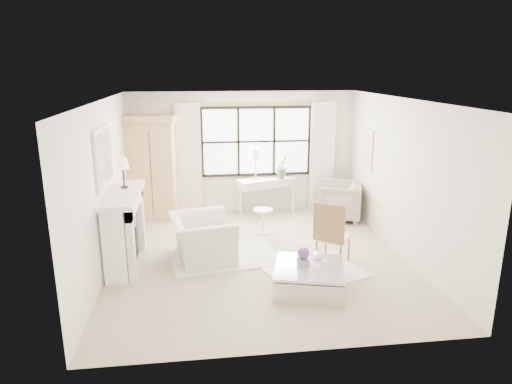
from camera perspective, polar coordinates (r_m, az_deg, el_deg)
floor at (r=8.01m, az=0.41°, el=-8.20°), size 5.50×5.50×0.00m
ceiling at (r=7.36m, az=0.45°, el=11.45°), size 5.50×5.50×0.00m
wall_back at (r=10.24m, az=-1.66°, el=4.94°), size 5.00×0.00×5.00m
wall_front at (r=4.99m, az=4.73°, el=-6.49°), size 5.00×0.00×5.00m
wall_left at (r=7.65m, az=-18.45°, el=0.55°), size 0.00×5.50×5.50m
wall_right at (r=8.28m, az=17.85°, el=1.69°), size 0.00×5.50×5.50m
window_pane at (r=10.21m, az=0.03°, el=6.34°), size 2.40×0.02×1.50m
window_frame at (r=10.20m, az=0.04°, el=6.33°), size 2.50×0.04×1.50m
curtain_rod at (r=10.05m, az=0.08°, el=11.19°), size 3.30×0.04×0.04m
curtain_left at (r=10.12m, az=-8.39°, el=3.99°), size 0.55×0.10×2.47m
curtain_right at (r=10.50m, az=8.26°, el=4.40°), size 0.55×0.10×2.47m
fireplace at (r=7.81m, az=-16.39°, el=-4.37°), size 0.58×1.66×1.26m
mirror_frame at (r=7.55m, az=-18.54°, el=4.16°), size 0.05×1.15×0.95m
mirror_glass at (r=7.54m, az=-18.32°, el=4.17°), size 0.02×1.00×0.80m
art_frame at (r=9.76m, az=13.62°, el=5.19°), size 0.04×0.62×0.82m
art_canvas at (r=9.75m, az=13.51°, el=5.19°), size 0.01×0.52×0.72m
mantel_lamp at (r=7.81m, az=-16.34°, el=3.30°), size 0.22×0.22×0.51m
armoire at (r=10.03m, az=-12.85°, el=3.11°), size 1.20×0.84×2.24m
console_table at (r=10.29m, az=1.28°, el=-0.44°), size 1.38×0.83×0.80m
console_lamp at (r=10.02m, az=-0.06°, el=4.75°), size 0.28×0.28×0.69m
orchid_plant at (r=10.17m, az=3.29°, el=3.21°), size 0.37×0.35×0.53m
side_table at (r=9.01m, az=0.88°, el=-3.22°), size 0.40×0.40×0.51m
rug_left at (r=8.05m, az=-3.95°, el=-7.99°), size 2.00×1.54×0.03m
rug_right at (r=7.52m, az=7.41°, el=-9.87°), size 1.73×1.50×0.03m
club_armchair at (r=7.86m, az=-6.76°, el=-5.80°), size 1.19×1.31×0.76m
wingback_chair at (r=10.03m, az=10.35°, el=-1.06°), size 1.13×1.11×0.82m
french_chair at (r=7.78m, az=9.52°, el=-6.69°), size 0.68×0.68×1.08m
coffee_table at (r=6.90m, az=6.61°, el=-10.69°), size 1.22×1.22×0.38m
planter_box at (r=6.79m, az=5.92°, el=-8.74°), size 0.16×0.16×0.12m
planter_flowers at (r=6.73m, az=5.95°, el=-7.61°), size 0.18×0.18×0.18m
pillar_candle at (r=6.77m, az=8.72°, el=-8.92°), size 0.10×0.10×0.12m
coffee_vase at (r=7.04m, az=7.74°, el=-7.68°), size 0.18×0.18×0.16m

